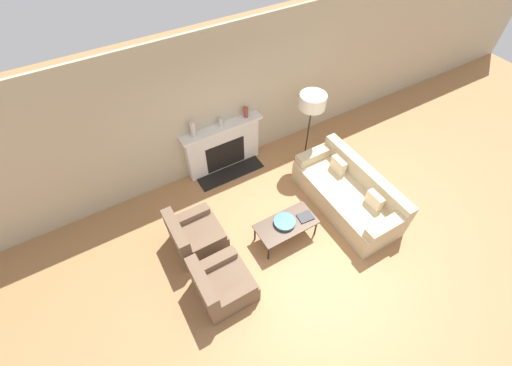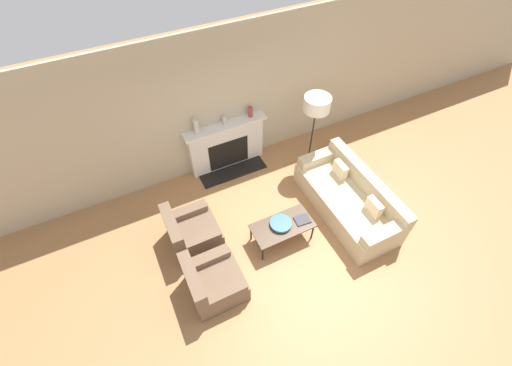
{
  "view_description": "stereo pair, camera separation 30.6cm",
  "coord_description": "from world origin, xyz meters",
  "px_view_note": "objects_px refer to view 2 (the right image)",
  "views": [
    {
      "loc": [
        -2.15,
        -2.21,
        5.28
      ],
      "look_at": [
        -0.04,
        1.4,
        0.45
      ],
      "focal_mm": 24.0,
      "sensor_mm": 36.0,
      "label": 1
    },
    {
      "loc": [
        -1.88,
        -2.36,
        5.28
      ],
      "look_at": [
        -0.04,
        1.4,
        0.45
      ],
      "focal_mm": 24.0,
      "sensor_mm": 36.0,
      "label": 2
    }
  ],
  "objects_px": {
    "mantel_vase_left": "(196,126)",
    "mantel_vase_center_right": "(250,112)",
    "armchair_far": "(191,232)",
    "armchair_near": "(212,282)",
    "floor_lamp": "(316,109)",
    "bowl": "(281,223)",
    "fireplace": "(227,146)",
    "couch": "(349,199)",
    "book": "(302,220)",
    "coffee_table": "(282,226)",
    "mantel_vase_center_left": "(225,121)"
  },
  "relations": [
    {
      "from": "armchair_far",
      "to": "coffee_table",
      "type": "xyz_separation_m",
      "value": [
        1.43,
        -0.64,
        0.09
      ]
    },
    {
      "from": "couch",
      "to": "armchair_far",
      "type": "xyz_separation_m",
      "value": [
        -2.85,
        0.62,
        -0.02
      ]
    },
    {
      "from": "armchair_far",
      "to": "coffee_table",
      "type": "relative_size",
      "value": 0.78
    },
    {
      "from": "mantel_vase_center_right",
      "to": "fireplace",
      "type": "bearing_deg",
      "value": -178.44
    },
    {
      "from": "bowl",
      "to": "fireplace",
      "type": "bearing_deg",
      "value": 92.65
    },
    {
      "from": "couch",
      "to": "bowl",
      "type": "distance_m",
      "value": 1.45
    },
    {
      "from": "mantel_vase_left",
      "to": "mantel_vase_center_right",
      "type": "height_order",
      "value": "mantel_vase_left"
    },
    {
      "from": "armchair_far",
      "to": "mantel_vase_left",
      "type": "bearing_deg",
      "value": -26.88
    },
    {
      "from": "armchair_near",
      "to": "fireplace",
      "type": "bearing_deg",
      "value": -27.81
    },
    {
      "from": "armchair_near",
      "to": "mantel_vase_center_right",
      "type": "xyz_separation_m",
      "value": [
        1.87,
        2.51,
        0.89
      ]
    },
    {
      "from": "armchair_far",
      "to": "coffee_table",
      "type": "bearing_deg",
      "value": -114.1
    },
    {
      "from": "coffee_table",
      "to": "fireplace",
      "type": "bearing_deg",
      "value": 93.17
    },
    {
      "from": "couch",
      "to": "mantel_vase_center_left",
      "type": "distance_m",
      "value": 2.75
    },
    {
      "from": "armchair_near",
      "to": "book",
      "type": "distance_m",
      "value": 1.83
    },
    {
      "from": "mantel_vase_center_right",
      "to": "armchair_near",
      "type": "bearing_deg",
      "value": -126.62
    },
    {
      "from": "coffee_table",
      "to": "couch",
      "type": "bearing_deg",
      "value": 0.83
    },
    {
      "from": "fireplace",
      "to": "mantel_vase_center_left",
      "type": "bearing_deg",
      "value": 72.15
    },
    {
      "from": "fireplace",
      "to": "book",
      "type": "bearing_deg",
      "value": -77.66
    },
    {
      "from": "couch",
      "to": "mantel_vase_center_right",
      "type": "bearing_deg",
      "value": -155.08
    },
    {
      "from": "coffee_table",
      "to": "mantel_vase_left",
      "type": "xyz_separation_m",
      "value": [
        -0.67,
        2.15,
        0.85
      ]
    },
    {
      "from": "floor_lamp",
      "to": "bowl",
      "type": "bearing_deg",
      "value": -136.55
    },
    {
      "from": "couch",
      "to": "mantel_vase_center_left",
      "type": "height_order",
      "value": "mantel_vase_center_left"
    },
    {
      "from": "couch",
      "to": "mantel_vase_left",
      "type": "xyz_separation_m",
      "value": [
        -2.09,
        2.13,
        0.92
      ]
    },
    {
      "from": "armchair_near",
      "to": "mantel_vase_left",
      "type": "height_order",
      "value": "mantel_vase_left"
    },
    {
      "from": "couch",
      "to": "floor_lamp",
      "type": "distance_m",
      "value": 1.77
    },
    {
      "from": "fireplace",
      "to": "mantel_vase_left",
      "type": "height_order",
      "value": "mantel_vase_left"
    },
    {
      "from": "fireplace",
      "to": "floor_lamp",
      "type": "height_order",
      "value": "floor_lamp"
    },
    {
      "from": "book",
      "to": "floor_lamp",
      "type": "distance_m",
      "value": 2.04
    },
    {
      "from": "armchair_near",
      "to": "mantel_vase_center_right",
      "type": "height_order",
      "value": "mantel_vase_center_right"
    },
    {
      "from": "couch",
      "to": "book",
      "type": "relative_size",
      "value": 7.88
    },
    {
      "from": "fireplace",
      "to": "mantel_vase_center_left",
      "type": "height_order",
      "value": "mantel_vase_center_left"
    },
    {
      "from": "bowl",
      "to": "mantel_vase_left",
      "type": "relative_size",
      "value": 1.22
    },
    {
      "from": "armchair_near",
      "to": "book",
      "type": "xyz_separation_m",
      "value": [
        1.79,
        0.31,
        0.13
      ]
    },
    {
      "from": "fireplace",
      "to": "armchair_far",
      "type": "height_order",
      "value": "fireplace"
    },
    {
      "from": "armchair_far",
      "to": "bowl",
      "type": "bearing_deg",
      "value": -113.5
    },
    {
      "from": "armchair_near",
      "to": "book",
      "type": "height_order",
      "value": "armchair_near"
    },
    {
      "from": "armchair_far",
      "to": "mantel_vase_center_left",
      "type": "xyz_separation_m",
      "value": [
        1.32,
        1.5,
        0.87
      ]
    },
    {
      "from": "bowl",
      "to": "book",
      "type": "xyz_separation_m",
      "value": [
        0.38,
        -0.08,
        -0.03
      ]
    },
    {
      "from": "bowl",
      "to": "book",
      "type": "bearing_deg",
      "value": -12.04
    },
    {
      "from": "floor_lamp",
      "to": "mantel_vase_center_left",
      "type": "bearing_deg",
      "value": 152.89
    },
    {
      "from": "fireplace",
      "to": "mantel_vase_left",
      "type": "relative_size",
      "value": 5.4
    },
    {
      "from": "couch",
      "to": "floor_lamp",
      "type": "height_order",
      "value": "floor_lamp"
    },
    {
      "from": "floor_lamp",
      "to": "mantel_vase_center_left",
      "type": "distance_m",
      "value": 1.72
    },
    {
      "from": "armchair_near",
      "to": "floor_lamp",
      "type": "relative_size",
      "value": 0.49
    },
    {
      "from": "couch",
      "to": "coffee_table",
      "type": "relative_size",
      "value": 2.06
    },
    {
      "from": "fireplace",
      "to": "book",
      "type": "relative_size",
      "value": 6.03
    },
    {
      "from": "couch",
      "to": "book",
      "type": "bearing_deg",
      "value": -85.95
    },
    {
      "from": "couch",
      "to": "armchair_far",
      "type": "bearing_deg",
      "value": -102.28
    },
    {
      "from": "armchair_near",
      "to": "armchair_far",
      "type": "bearing_deg",
      "value": 0.0
    },
    {
      "from": "armchair_near",
      "to": "coffee_table",
      "type": "relative_size",
      "value": 0.78
    }
  ]
}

